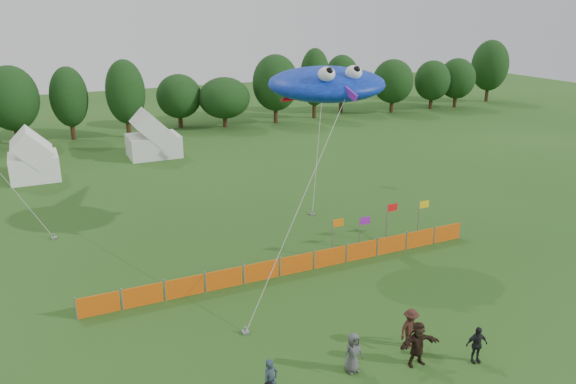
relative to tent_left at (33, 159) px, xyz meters
name	(u,v)px	position (x,y,z in m)	size (l,w,h in m)	color
ground	(351,358)	(10.56, -31.77, -1.67)	(160.00, 160.00, 0.00)	#234C16
treeline	(149,95)	(12.17, 13.16, 2.51)	(104.57, 8.78, 8.36)	#382314
tent_left	(33,159)	(0.00, 0.00, 0.00)	(3.75, 3.75, 3.31)	white
tent_right	(153,139)	(10.27, 3.09, -0.01)	(4.67, 3.73, 3.30)	silver
barrier_fence	(297,264)	(11.86, -24.04, -1.17)	(21.90, 0.06, 1.00)	#DB560C
flag_row	(378,221)	(17.77, -22.76, -0.21)	(6.73, 0.62, 2.30)	gray
spectator_a	(271,381)	(6.65, -32.71, -0.84)	(0.61, 0.40, 1.66)	#283743
spectator_c	(410,328)	(13.15, -32.08, -0.81)	(1.11, 0.64, 1.72)	#3A1D17
spectator_d	(477,345)	(14.88, -34.02, -0.89)	(0.91, 0.38, 1.55)	black
spectator_e	(353,353)	(10.16, -32.50, -0.85)	(0.80, 0.52, 1.65)	#494A4E
spectator_f	(418,344)	(12.67, -33.18, -0.74)	(1.72, 0.55, 1.85)	black
stingray_kite	(323,83)	(15.12, -20.62, 7.65)	(11.72, 15.95, 10.51)	#0F35DA
small_kite_white	(321,105)	(20.78, -9.97, 4.41)	(6.48, 9.45, 8.83)	white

